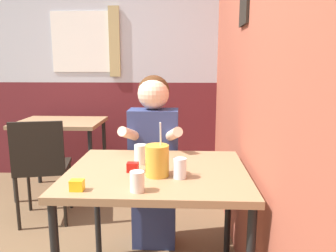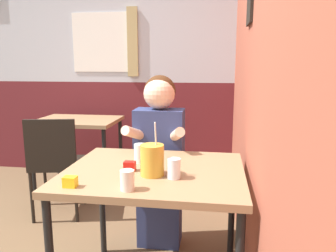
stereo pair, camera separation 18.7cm
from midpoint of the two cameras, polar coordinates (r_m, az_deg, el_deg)
The scene contains 12 objects.
brick_wall_right at distance 2.58m, azimuth 15.77°, elevation 11.31°, with size 0.08×4.30×2.70m.
back_wall at distance 3.87m, azimuth -6.47°, elevation 11.41°, with size 5.52×0.09×2.70m.
main_table at distance 1.80m, azimuth 0.66°, elevation -9.78°, with size 0.95×0.79×0.75m.
background_table at distance 3.47m, azimuth -13.98°, elevation -0.38°, with size 0.82×0.61×0.75m.
chair_near_window at distance 2.90m, azimuth -17.31°, elevation -5.54°, with size 0.47×0.47×0.88m.
person_seated at distance 2.32m, azimuth 0.83°, elevation -5.37°, with size 0.42×0.41×1.23m.
cocktail_pitcher at distance 1.66m, azimuth 0.46°, elevation -6.00°, with size 0.12×0.12×0.28m.
glass_near_pitcher at distance 1.63m, azimuth 4.35°, elevation -7.44°, with size 0.07×0.07×0.10m.
glass_center at distance 1.88m, azimuth -1.99°, elevation -4.81°, with size 0.07×0.07×0.11m.
glass_far_side at distance 1.48m, azimuth -3.51°, elevation -9.47°, with size 0.07×0.07×0.09m.
condiment_ketchup at distance 1.75m, azimuth -3.64°, elevation -7.02°, with size 0.06×0.04×0.05m.
condiment_mustard at distance 1.57m, azimuth -13.41°, elevation -9.49°, with size 0.06×0.04×0.05m.
Camera 2 is at (1.07, -1.40, 1.31)m, focal length 35.00 mm.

